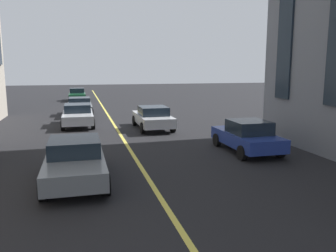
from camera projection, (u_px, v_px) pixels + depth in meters
The scene contains 7 objects.
lane_centre_line at pixel (122, 138), 17.97m from camera, with size 80.00×0.16×0.01m.
car_green_far at pixel (77, 94), 38.29m from camera, with size 3.90×1.89×1.40m.
car_grey_mid at pixel (80, 106), 26.40m from camera, with size 4.40×1.95×1.37m.
car_grey_trailing at pixel (75, 160), 10.97m from camera, with size 4.40×1.95×1.37m.
car_blue_near at pixel (247, 136), 14.86m from camera, with size 3.90×1.89×1.40m.
car_silver_parked_b at pixel (78, 115), 21.57m from camera, with size 4.40×1.95×1.37m.
car_silver_parked_a at pixel (153, 117), 20.48m from camera, with size 4.40×1.95×1.37m.
Camera 1 is at (2.35, 2.09, 3.62)m, focal length 36.57 mm.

